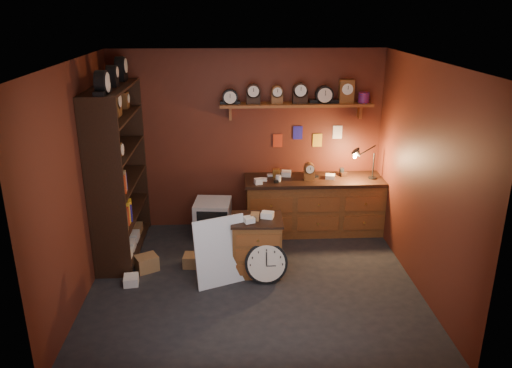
% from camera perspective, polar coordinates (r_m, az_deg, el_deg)
% --- Properties ---
extents(floor, '(4.00, 4.00, 0.00)m').
position_cam_1_polar(floor, '(6.36, -0.32, -11.15)').
color(floor, black).
rests_on(floor, ground).
extents(room_shell, '(4.02, 3.62, 2.71)m').
position_cam_1_polar(room_shell, '(5.78, 0.04, 4.24)').
color(room_shell, '#572214').
rests_on(room_shell, ground).
extents(shelving_unit, '(0.47, 1.60, 2.58)m').
position_cam_1_polar(shelving_unit, '(6.92, -15.74, 2.06)').
color(shelving_unit, black).
rests_on(shelving_unit, ground).
extents(workbench, '(2.12, 0.66, 1.36)m').
position_cam_1_polar(workbench, '(7.57, 6.78, -2.05)').
color(workbench, brown).
rests_on(workbench, ground).
extents(low_cabinet, '(0.67, 0.57, 0.83)m').
position_cam_1_polar(low_cabinet, '(6.42, 0.10, -6.72)').
color(low_cabinet, brown).
rests_on(low_cabinet, ground).
extents(big_round_clock, '(0.53, 0.17, 0.53)m').
position_cam_1_polar(big_round_clock, '(6.25, 1.17, -9.02)').
color(big_round_clock, black).
rests_on(big_round_clock, ground).
extents(white_panel, '(0.68, 0.42, 0.87)m').
position_cam_1_polar(white_panel, '(6.38, -3.95, -11.12)').
color(white_panel, silver).
rests_on(white_panel, ground).
extents(mini_fridge, '(0.57, 0.59, 0.54)m').
position_cam_1_polar(mini_fridge, '(7.48, -4.94, -3.94)').
color(mini_fridge, silver).
rests_on(mini_fridge, ground).
extents(floor_box_a, '(0.28, 0.25, 0.16)m').
position_cam_1_polar(floor_box_a, '(6.73, -7.13, -8.66)').
color(floor_box_a, olive).
rests_on(floor_box_a, ground).
extents(floor_box_b, '(0.20, 0.23, 0.11)m').
position_cam_1_polar(floor_box_b, '(6.49, -14.08, -10.61)').
color(floor_box_b, white).
rests_on(floor_box_b, ground).
extents(floor_box_c, '(0.34, 0.33, 0.20)m').
position_cam_1_polar(floor_box_c, '(6.73, -12.38, -8.82)').
color(floor_box_c, olive).
rests_on(floor_box_c, ground).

